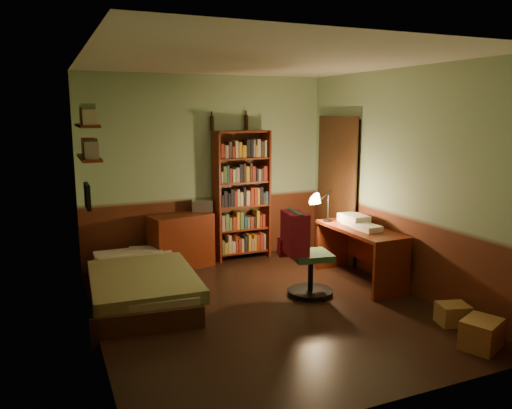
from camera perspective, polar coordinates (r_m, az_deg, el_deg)
name	(u,v)px	position (r m, az deg, el deg)	size (l,w,h in m)	color
floor	(265,308)	(5.55, 1.04, -11.79)	(3.50, 4.00, 0.02)	black
ceiling	(266,59)	(5.16, 1.14, 16.25)	(3.50, 4.00, 0.02)	silver
wall_back	(207,169)	(7.06, -5.66, 4.01)	(3.50, 0.02, 2.60)	#97BB8F
wall_left	(88,201)	(4.76, -18.63, 0.33)	(0.02, 4.00, 2.60)	#97BB8F
wall_right	(402,181)	(6.12, 16.29, 2.64)	(0.02, 4.00, 2.60)	#97BB8F
wall_front	(387,232)	(3.49, 14.79, -3.02)	(3.50, 0.02, 2.60)	#97BB8F
doorway	(338,190)	(7.18, 9.35, 1.62)	(0.06, 0.90, 2.00)	black
door_trim	(336,190)	(7.16, 9.12, 1.60)	(0.02, 0.98, 2.08)	#382011
bed	(140,273)	(5.85, -13.12, -7.69)	(1.06, 1.98, 0.59)	#627742
dresser	(181,241)	(6.87, -8.56, -4.15)	(0.83, 0.41, 0.74)	#5A1E0D
mini_stereo	(203,205)	(6.98, -6.11, -0.11)	(0.28, 0.22, 0.15)	#B2B2B7
bookshelf	(242,196)	(7.11, -1.64, 1.02)	(0.79, 0.25, 1.84)	#5A1E0D
bottle_left	(212,123)	(6.98, -5.07, 9.24)	(0.05, 0.05, 0.20)	black
bottle_right	(246,123)	(7.16, -1.12, 9.34)	(0.06, 0.06, 0.21)	black
desk	(360,255)	(6.38, 11.79, -5.65)	(0.53, 1.28, 0.69)	#5A1E0D
paper_stack	(356,220)	(6.42, 11.32, -1.75)	(0.24, 0.33, 0.13)	silver
desk_lamp	(328,201)	(6.55, 8.27, 0.38)	(0.16, 0.16, 0.53)	black
office_chair	(311,248)	(5.77, 6.32, -4.97)	(0.56, 0.49, 1.12)	#375E3D
red_jacket	(341,181)	(5.51, 9.68, 2.69)	(0.22, 0.40, 0.48)	#A31B34
wall_shelf_lower	(89,158)	(5.82, -18.54, 5.09)	(0.20, 0.90, 0.03)	#5A1E0D
wall_shelf_upper	(87,126)	(5.80, -18.75, 8.54)	(0.20, 0.90, 0.03)	#5A1E0D
framed_picture	(87,196)	(5.36, -18.71, 0.88)	(0.04, 0.32, 0.26)	black
cardboard_box_a	(481,334)	(5.05, 24.34, -13.33)	(0.36, 0.29, 0.27)	olive
cardboard_box_b	(453,314)	(5.48, 21.59, -11.56)	(0.29, 0.24, 0.21)	olive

